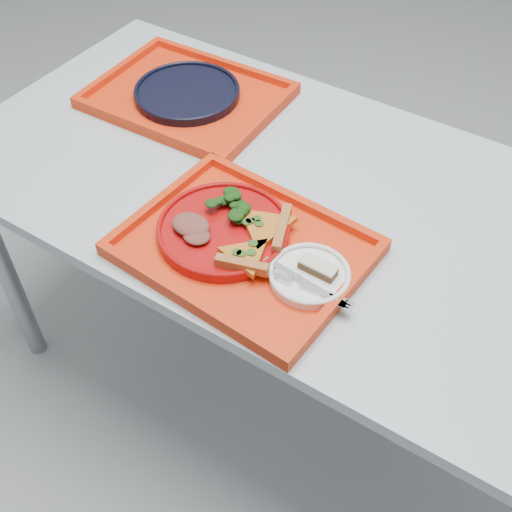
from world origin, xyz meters
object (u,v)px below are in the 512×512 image
object	(u,v)px
navy_plate	(187,94)
dessert_bar	(318,268)
tray_main	(244,250)
tray_far	(188,98)
dinner_plate	(224,231)

from	to	relation	value
navy_plate	dessert_bar	world-z (taller)	dessert_bar
tray_main	navy_plate	world-z (taller)	navy_plate
tray_far	dessert_bar	xyz separation A→B (m)	(0.56, -0.34, 0.03)
tray_main	navy_plate	bearing A→B (deg)	142.57
tray_far	navy_plate	distance (m)	0.01
tray_far	navy_plate	bearing A→B (deg)	0.00
tray_main	tray_far	distance (m)	0.54
tray_main	dinner_plate	size ratio (longest dim) A/B	1.73
dinner_plate	dessert_bar	world-z (taller)	dessert_bar
tray_main	navy_plate	distance (m)	0.54
dinner_plate	dessert_bar	xyz separation A→B (m)	(0.21, 0.00, 0.01)
tray_main	dessert_bar	distance (m)	0.16
tray_far	dinner_plate	bearing A→B (deg)	-46.29
tray_main	navy_plate	size ratio (longest dim) A/B	1.73
dinner_plate	tray_main	bearing A→B (deg)	-10.30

